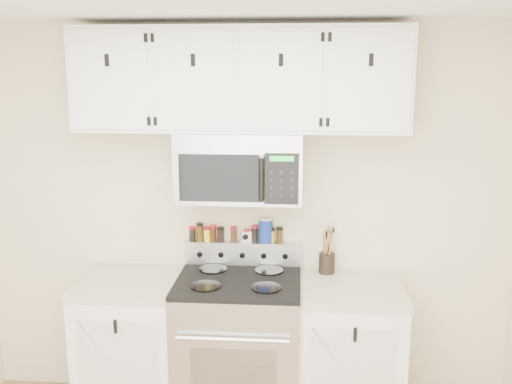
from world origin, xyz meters
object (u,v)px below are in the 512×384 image
microwave (240,166)px  utensil_crock (327,261)px  range (239,348)px  salt_canister (266,230)px

microwave → utensil_crock: (0.55, 0.11, -0.63)m
range → microwave: (0.00, 0.13, 1.14)m
microwave → salt_canister: (0.15, 0.16, -0.45)m
range → salt_canister: size_ratio=6.62×
utensil_crock → salt_canister: bearing=172.9°
utensil_crock → salt_canister: salt_canister is taller
microwave → salt_canister: microwave is taller
microwave → utensil_crock: size_ratio=2.50×
microwave → range: bearing=-90.2°
range → utensil_crock: size_ratio=3.62×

